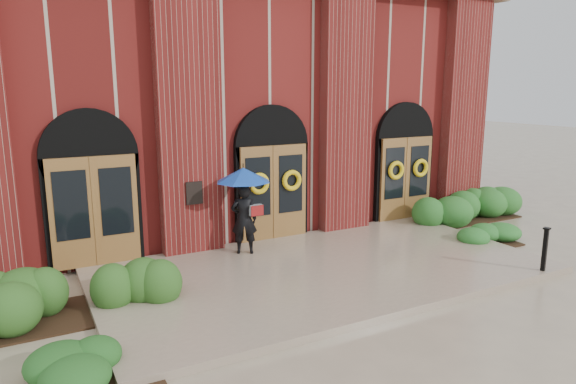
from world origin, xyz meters
TOP-DOWN VIEW (x-y plane):
  - ground at (0.00, 0.00)m, footprint 90.00×90.00m
  - landing at (0.00, 0.15)m, footprint 10.00×5.30m
  - church_building at (0.00, 8.78)m, footprint 16.20×12.53m
  - man_with_umbrella at (-1.21, 1.90)m, footprint 1.75×1.75m
  - metal_post at (4.14, -2.35)m, footprint 0.16×0.16m
  - hedge_wall_left at (-5.20, 0.50)m, footprint 3.37×1.35m
  - hedge_wall_right at (6.42, 2.20)m, footprint 3.43×1.37m
  - hedge_front_left at (-5.10, -2.00)m, footprint 1.36×1.16m
  - hedge_front_right at (5.10, 0.00)m, footprint 1.29×1.11m

SIDE VIEW (x-z plane):
  - ground at x=0.00m, z-range 0.00..0.00m
  - landing at x=0.00m, z-range 0.00..0.15m
  - hedge_front_right at x=5.10m, z-range 0.00..0.46m
  - hedge_front_left at x=-5.10m, z-range 0.00..0.48m
  - hedge_wall_left at x=-5.20m, z-range 0.00..0.87m
  - hedge_wall_right at x=6.42m, z-range 0.00..0.88m
  - metal_post at x=4.14m, z-range 0.17..1.16m
  - man_with_umbrella at x=-1.21m, z-range 0.57..2.69m
  - church_building at x=0.00m, z-range 0.00..7.00m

